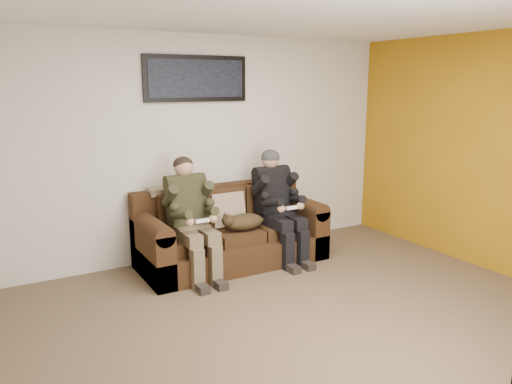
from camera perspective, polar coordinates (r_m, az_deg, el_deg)
floor at (r=4.47m, az=6.91°, el=-15.03°), size 5.00×5.00×0.00m
ceiling at (r=4.01m, az=7.93°, el=20.12°), size 5.00×5.00×0.00m
wall_back at (r=5.97m, az=-5.77°, el=5.06°), size 5.00×0.00×5.00m
wall_right at (r=5.89m, az=27.25°, el=3.66°), size 0.00×4.50×4.50m
accent_wall_right at (r=5.88m, az=27.20°, el=3.65°), size 0.00×4.50×4.50m
sofa at (r=5.84m, az=-3.06°, el=-4.84°), size 2.12×0.92×0.87m
throw_pillow at (r=5.79m, az=-3.27°, el=-2.00°), size 0.40×0.19×0.40m
throw_blanket at (r=5.70m, az=-10.12°, el=0.17°), size 0.43×0.21×0.08m
person_left at (r=5.36m, az=-7.47°, el=-2.17°), size 0.51×0.87×1.28m
person_right at (r=5.84m, az=2.46°, el=-0.82°), size 0.51×0.86×1.29m
cat at (r=5.62m, az=-1.52°, el=-3.41°), size 0.66×0.26×0.24m
framed_poster at (r=5.85m, az=-6.83°, el=12.75°), size 1.25×0.05×0.52m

